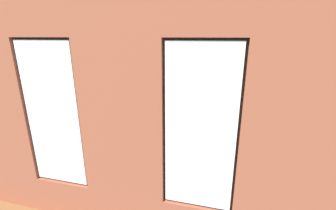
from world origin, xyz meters
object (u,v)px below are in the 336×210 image
at_px(coffee_table, 176,123).
at_px(candle_jar, 169,117).
at_px(potted_plant_near_tv, 40,128).
at_px(potted_plant_by_left_couch, 258,121).
at_px(table_plant_small, 192,117).
at_px(media_console, 58,128).
at_px(potted_plant_between_couches, 223,180).
at_px(cup_ceramic, 179,121).
at_px(remote_black, 157,120).
at_px(remote_silver, 176,121).
at_px(couch_left, 287,148).
at_px(tv_flatscreen, 54,105).
at_px(couch_by_window, 135,177).
at_px(potted_plant_foreground_right, 114,92).
at_px(potted_plant_corner_near_left, 276,96).
at_px(potted_plant_corner_far_left, 336,203).
at_px(potted_plant_beside_window_right, 15,152).

bearing_deg(coffee_table, candle_jar, -24.96).
relative_size(potted_plant_near_tv, potted_plant_by_left_couch, 2.62).
distance_m(table_plant_small, media_console, 3.55).
distance_m(potted_plant_between_couches, potted_plant_near_tv, 3.69).
bearing_deg(cup_ceramic, remote_black, 0.00).
height_order(candle_jar, remote_silver, candle_jar).
xyz_separation_m(couch_left, remote_silver, (2.59, -0.71, 0.10)).
xyz_separation_m(table_plant_small, tv_flatscreen, (3.36, 1.11, 0.40)).
bearing_deg(table_plant_small, media_console, 18.28).
bearing_deg(couch_by_window, candle_jar, -88.92).
xyz_separation_m(media_console, potted_plant_foreground_right, (-0.30, -2.60, 0.37)).
bearing_deg(cup_ceramic, couch_by_window, 83.57).
relative_size(potted_plant_corner_near_left, potted_plant_corner_far_left, 1.22).
relative_size(remote_silver, potted_plant_foreground_right, 0.15).
bearing_deg(potted_plant_near_tv, couch_left, -164.77).
height_order(coffee_table, cup_ceramic, cup_ceramic).
distance_m(coffee_table, remote_silver, 0.06).
bearing_deg(potted_plant_by_left_couch, coffee_table, 19.84).
bearing_deg(potted_plant_beside_window_right, potted_plant_foreground_right, -88.35).
bearing_deg(potted_plant_foreground_right, potted_plant_corner_far_left, 141.81).
bearing_deg(potted_plant_between_couches, couch_left, -126.88).
xyz_separation_m(couch_by_window, table_plant_small, (-0.59, -2.62, 0.20)).
xyz_separation_m(tv_flatscreen, potted_plant_foreground_right, (-0.30, -2.60, -0.27)).
relative_size(cup_ceramic, table_plant_small, 0.41).
height_order(remote_black, potted_plant_by_left_couch, potted_plant_by_left_couch).
bearing_deg(couch_left, potted_plant_foreground_right, -110.53).
relative_size(remote_black, potted_plant_beside_window_right, 0.21).
bearing_deg(potted_plant_foreground_right, media_console, 83.37).
height_order(tv_flatscreen, potted_plant_corner_far_left, tv_flatscreen).
relative_size(tv_flatscreen, potted_plant_beside_window_right, 1.20).
height_order(coffee_table, tv_flatscreen, tv_flatscreen).
distance_m(potted_plant_beside_window_right, potted_plant_corner_far_left, 5.24).
relative_size(potted_plant_beside_window_right, potted_plant_foreground_right, 0.72).
xyz_separation_m(potted_plant_between_couches, potted_plant_beside_window_right, (3.79, 0.15, 0.04)).
height_order(potted_plant_near_tv, potted_plant_foreground_right, potted_plant_near_tv).
bearing_deg(remote_silver, potted_plant_corner_far_left, -164.41).
bearing_deg(media_console, potted_plant_near_tv, 117.22).
bearing_deg(candle_jar, potted_plant_near_tv, 44.79).
distance_m(couch_left, potted_plant_between_couches, 2.17).
relative_size(couch_by_window, potted_plant_by_left_couch, 3.85).
distance_m(coffee_table, table_plant_small, 0.48).
height_order(table_plant_small, potted_plant_corner_far_left, potted_plant_corner_far_left).
distance_m(media_console, potted_plant_corner_far_left, 5.89).
distance_m(table_plant_small, potted_plant_by_left_couch, 1.88).
relative_size(potted_plant_foreground_right, potted_plant_by_left_couch, 2.15).
xyz_separation_m(couch_left, potted_plant_by_left_couch, (0.40, -1.50, 0.02)).
bearing_deg(potted_plant_beside_window_right, remote_silver, -133.96).
height_order(cup_ceramic, tv_flatscreen, tv_flatscreen).
bearing_deg(potted_plant_corner_far_left, remote_silver, -43.44).
relative_size(cup_ceramic, media_console, 0.07).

